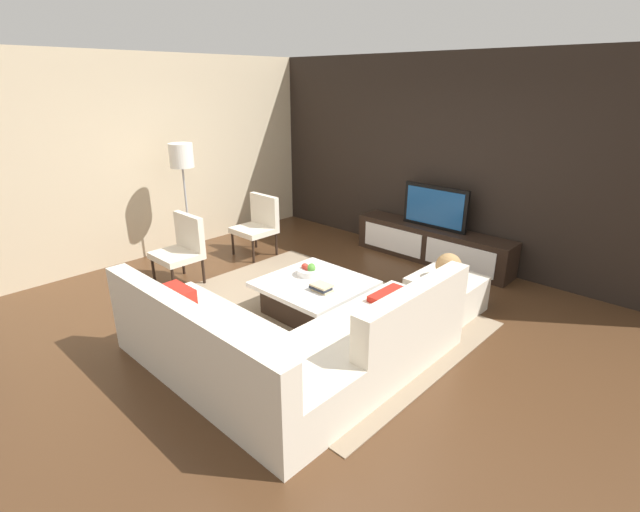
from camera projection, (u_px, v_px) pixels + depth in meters
The scene contains 15 objects.
ground_plane at pixel (315, 319), 5.08m from camera, with size 14.00×14.00×0.00m, color #4C301C.
feature_wall_back at pixel (450, 161), 6.41m from camera, with size 6.40×0.12×2.80m, color black.
side_wall_left at pixel (166, 156), 6.77m from camera, with size 0.12×5.20×2.80m, color beige.
area_rug at pixel (308, 315), 5.14m from camera, with size 3.30×2.60×0.01m, color gray.
media_console at pixel (432, 244), 6.61m from camera, with size 2.32×0.43×0.50m.
television at pixel (435, 207), 6.42m from camera, with size 0.97×0.06×0.59m.
sectional_couch at pixel (287, 344), 4.05m from camera, with size 2.39×2.36×0.83m.
coffee_table at pixel (314, 297), 5.14m from camera, with size 1.08×1.05×0.38m.
accent_chair_near at pixel (182, 245), 5.85m from camera, with size 0.56×0.50×0.87m.
floor_lamp at pixel (182, 163), 6.27m from camera, with size 0.32×0.32×1.65m.
ottoman at pixel (446, 294), 5.20m from camera, with size 0.70×0.70×0.40m, color beige.
fruit_bowl at pixel (309, 271), 5.24m from camera, with size 0.28×0.28×0.14m.
accent_chair_far at pixel (259, 222), 6.83m from camera, with size 0.56×0.51×0.87m.
decorative_ball at pixel (449, 266), 5.08m from camera, with size 0.28×0.28×0.28m, color #AD8451.
book_stack at pixel (321, 288), 4.84m from camera, with size 0.22×0.16×0.07m.
Camera 1 is at (3.14, -3.23, 2.45)m, focal length 26.11 mm.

